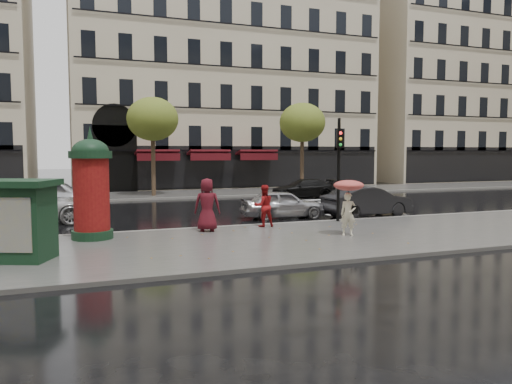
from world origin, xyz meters
name	(u,v)px	position (x,y,z in m)	size (l,w,h in m)	color
ground	(297,239)	(0.00, 0.00, 0.00)	(160.00, 160.00, 0.00)	black
near_sidewalk	(303,240)	(0.00, -0.50, 0.06)	(90.00, 7.00, 0.12)	#474744
far_sidewalk	(180,194)	(0.00, 19.00, 0.06)	(90.00, 6.00, 0.12)	#474744
near_kerb	(265,225)	(0.00, 3.00, 0.07)	(90.00, 0.25, 0.14)	slate
far_kerb	(190,198)	(0.00, 16.00, 0.07)	(90.00, 0.25, 0.14)	slate
zebra_crossing	(319,205)	(6.00, 9.60, 0.01)	(3.60, 11.75, 0.01)	silver
bldg_far_corner	(217,63)	(6.00, 30.00, 11.31)	(26.00, 14.00, 22.90)	#B7A88C
bldg_far_right	(455,79)	(34.00, 30.00, 11.31)	(24.00, 14.00, 22.90)	#B7A88C
tree_far_left	(153,119)	(-2.00, 18.00, 5.17)	(3.40, 3.40, 6.64)	#38281C
tree_far_right	(302,123)	(9.00, 18.00, 5.17)	(3.40, 3.40, 6.64)	#38281C
woman_umbrella	(349,198)	(1.67, -0.60, 1.44)	(1.04, 1.04, 2.00)	#F8F0CC
woman_red	(264,206)	(-0.31, 2.35, 0.93)	(0.79, 0.62, 1.63)	maroon
man_burgundy	(207,205)	(-2.66, 2.05, 1.09)	(0.95, 0.62, 1.95)	#501019
morris_column	(91,185)	(-6.68, 1.91, 1.92)	(1.40, 1.40, 3.76)	black
traffic_light	(339,159)	(3.17, 2.63, 2.72)	(0.32, 0.42, 4.29)	black
newsstand	(20,219)	(-8.62, -0.94, 1.23)	(2.24, 2.09, 2.16)	black
car_silver	(283,204)	(1.76, 5.17, 0.65)	(1.54, 3.84, 1.31)	#ADADB2
car_darkgrey	(367,202)	(5.61, 4.20, 0.71)	(1.51, 4.34, 1.43)	black
car_white	(31,207)	(-8.88, 7.26, 0.72)	(2.40, 5.20, 1.45)	beige
car_black	(303,189)	(7.04, 13.79, 0.63)	(1.76, 4.33, 1.26)	black
car_far_silver	(41,195)	(-8.70, 12.53, 0.78)	(1.85, 4.59, 1.56)	silver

